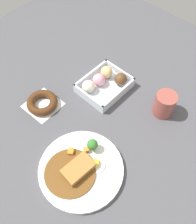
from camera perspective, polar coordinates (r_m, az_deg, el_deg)
The scene contains 5 objects.
ground_plane at distance 0.87m, azimuth -2.46°, elevation -5.26°, with size 1.60×1.60×0.00m, color #4C4C51.
curry_plate at distance 0.81m, azimuth -4.09°, elevation -12.95°, with size 0.27×0.27×0.07m.
donut_box at distance 0.98m, azimuth 1.42°, elevation 6.72°, with size 0.19×0.16×0.06m.
chocolate_ring_donut at distance 0.95m, azimuth -12.80°, elevation 2.11°, with size 0.13×0.13×0.03m.
coffee_mug at distance 0.92m, azimuth 15.13°, elevation 1.76°, with size 0.08×0.08×0.09m, color #9E4C42.
Camera 1 is at (0.28, 0.31, 0.77)m, focal length 39.46 mm.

